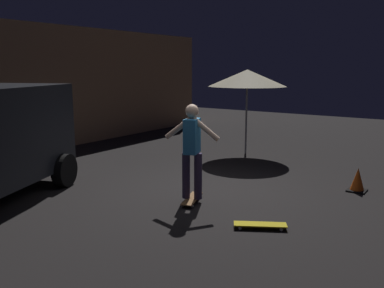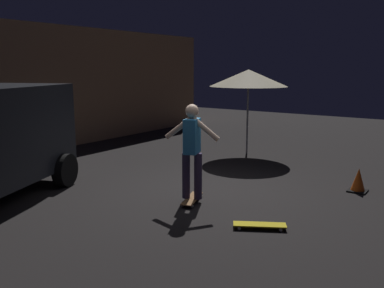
{
  "view_description": "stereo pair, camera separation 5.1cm",
  "coord_description": "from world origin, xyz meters",
  "px_view_note": "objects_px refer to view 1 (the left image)",
  "views": [
    {
      "loc": [
        -6.24,
        -4.08,
        2.36
      ],
      "look_at": [
        -0.51,
        -0.1,
        1.05
      ],
      "focal_mm": 38.36,
      "sensor_mm": 36.0,
      "label": 1
    },
    {
      "loc": [
        -6.22,
        -4.12,
        2.36
      ],
      "look_at": [
        -0.51,
        -0.1,
        1.05
      ],
      "focal_mm": 38.36,
      "sensor_mm": 36.0,
      "label": 2
    }
  ],
  "objects_px": {
    "traffic_cone": "(358,181)",
    "skateboard_spare": "(260,225)",
    "skateboard_ridden": "(192,199)",
    "skater": "(192,145)",
    "patio_umbrella": "(247,78)"
  },
  "relations": [
    {
      "from": "skateboard_ridden",
      "to": "traffic_cone",
      "type": "relative_size",
      "value": 1.74
    },
    {
      "from": "skateboard_spare",
      "to": "skateboard_ridden",
      "type": "bearing_deg",
      "value": 74.54
    },
    {
      "from": "patio_umbrella",
      "to": "traffic_cone",
      "type": "xyz_separation_m",
      "value": [
        -1.92,
        -3.41,
        -1.86
      ]
    },
    {
      "from": "skateboard_ridden",
      "to": "patio_umbrella",
      "type": "bearing_deg",
      "value": 15.1
    },
    {
      "from": "skateboard_spare",
      "to": "traffic_cone",
      "type": "xyz_separation_m",
      "value": [
        2.77,
        -0.73,
        0.16
      ]
    },
    {
      "from": "skateboard_ridden",
      "to": "traffic_cone",
      "type": "height_order",
      "value": "traffic_cone"
    },
    {
      "from": "patio_umbrella",
      "to": "skater",
      "type": "height_order",
      "value": "patio_umbrella"
    },
    {
      "from": "skater",
      "to": "traffic_cone",
      "type": "distance_m",
      "value": 3.36
    },
    {
      "from": "patio_umbrella",
      "to": "skateboard_ridden",
      "type": "height_order",
      "value": "patio_umbrella"
    },
    {
      "from": "skater",
      "to": "skateboard_spare",
      "type": "bearing_deg",
      "value": -105.46
    },
    {
      "from": "traffic_cone",
      "to": "skateboard_spare",
      "type": "bearing_deg",
      "value": 165.25
    },
    {
      "from": "skateboard_spare",
      "to": "patio_umbrella",
      "type": "bearing_deg",
      "value": 29.74
    },
    {
      "from": "skateboard_spare",
      "to": "skater",
      "type": "xyz_separation_m",
      "value": [
        0.42,
        1.53,
        0.98
      ]
    },
    {
      "from": "patio_umbrella",
      "to": "skater",
      "type": "relative_size",
      "value": 1.38
    },
    {
      "from": "patio_umbrella",
      "to": "traffic_cone",
      "type": "bearing_deg",
      "value": -119.4
    }
  ]
}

